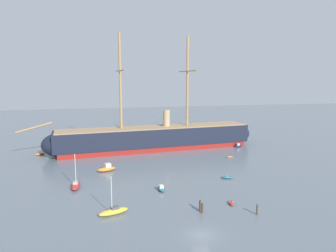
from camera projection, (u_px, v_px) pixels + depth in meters
ground_plane at (202, 235)px, 43.60m from camera, size 400.00×400.00×0.00m
tall_ship at (155, 138)px, 96.18m from camera, size 73.39×16.43×35.29m
sailboat_foreground_left at (114, 211)px, 50.22m from camera, size 5.27×2.99×6.57m
dinghy_foreground_right at (231, 203)px, 54.36m from camera, size 1.48×2.25×0.49m
motorboat_near_centre at (161, 189)px, 60.98m from camera, size 1.23×2.91×1.22m
sailboat_mid_left at (76, 185)px, 62.56m from camera, size 2.13×5.53×7.03m
dinghy_mid_right at (227, 177)px, 68.33m from camera, size 2.71×1.73×0.59m
motorboat_alongside_bow at (107, 168)px, 73.85m from camera, size 4.89×3.29×1.90m
dinghy_alongside_stern at (230, 157)px, 86.52m from camera, size 1.86×0.88×0.43m
dinghy_far_left at (40, 154)px, 89.61m from camera, size 3.05×2.62×0.67m
motorboat_far_right at (238, 146)px, 100.07m from camera, size 3.06×1.37×1.27m
motorboat_distant_centre at (140, 141)px, 107.13m from camera, size 4.22×3.21×1.64m
mooring_piling_nearest at (257, 210)px, 50.10m from camera, size 0.30×0.30×1.72m
mooring_piling_left_pair at (200, 205)px, 51.77m from camera, size 0.30×0.30×1.75m
mooring_piling_right_pair at (202, 208)px, 50.72m from camera, size 0.37×0.37×1.66m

